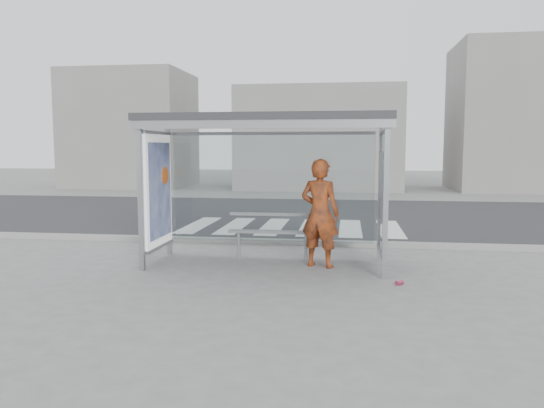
% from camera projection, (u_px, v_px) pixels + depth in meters
% --- Properties ---
extents(ground, '(80.00, 80.00, 0.00)m').
position_uv_depth(ground, '(266.00, 265.00, 9.35)').
color(ground, slate).
rests_on(ground, ground).
extents(road, '(30.00, 10.00, 0.01)m').
position_uv_depth(road, '(300.00, 215.00, 16.24)').
color(road, '#29292B').
rests_on(road, ground).
extents(curb, '(30.00, 0.18, 0.12)m').
position_uv_depth(curb, '(280.00, 242.00, 11.26)').
color(curb, gray).
rests_on(curb, ground).
extents(crosswalk, '(5.55, 3.00, 0.00)m').
position_uv_depth(crosswalk, '(292.00, 227.00, 13.78)').
color(crosswalk, silver).
rests_on(crosswalk, ground).
extents(bus_shelter, '(4.25, 1.65, 2.62)m').
position_uv_depth(bus_shelter, '(245.00, 152.00, 9.25)').
color(bus_shelter, gray).
rests_on(bus_shelter, ground).
extents(building_left, '(6.00, 5.00, 6.00)m').
position_uv_depth(building_left, '(131.00, 130.00, 28.15)').
color(building_left, gray).
rests_on(building_left, ground).
extents(building_center, '(8.00, 5.00, 5.00)m').
position_uv_depth(building_center, '(320.00, 139.00, 26.80)').
color(building_center, gray).
rests_on(building_center, ground).
extents(building_right, '(5.00, 5.00, 7.00)m').
position_uv_depth(building_right, '(507.00, 118.00, 25.44)').
color(building_right, gray).
rests_on(building_right, ground).
extents(person, '(0.79, 0.63, 1.87)m').
position_uv_depth(person, '(320.00, 213.00, 9.10)').
color(person, '#C76412').
rests_on(person, ground).
extents(bench, '(1.63, 0.21, 0.84)m').
position_uv_depth(bench, '(272.00, 231.00, 9.86)').
color(bench, gray).
rests_on(bench, ground).
extents(soda_can, '(0.14, 0.14, 0.07)m').
position_uv_depth(soda_can, '(399.00, 283.00, 7.96)').
color(soda_can, '#BF385D').
rests_on(soda_can, ground).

